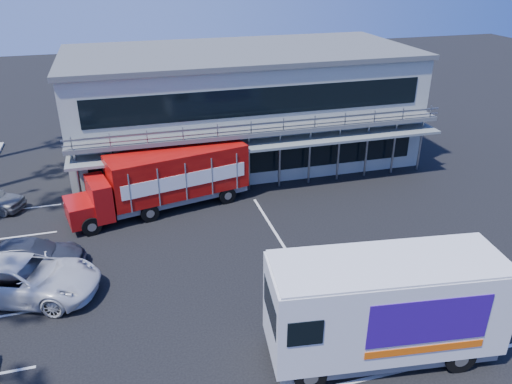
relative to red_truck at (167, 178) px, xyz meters
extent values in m
plane|color=black|center=(2.88, -8.35, -1.81)|extent=(120.00, 120.00, 0.00)
cube|color=#9C9F92|center=(5.88, 6.65, 1.69)|extent=(22.00, 10.00, 7.00)
cube|color=#515454|center=(5.88, 6.65, 5.34)|extent=(22.40, 10.40, 0.30)
cube|color=#515454|center=(5.88, 1.05, 1.79)|extent=(22.00, 1.20, 0.25)
cube|color=gray|center=(5.88, 0.50, 2.29)|extent=(22.00, 0.08, 0.90)
cube|color=slate|center=(5.88, 0.75, 1.09)|extent=(22.00, 1.80, 0.15)
cube|color=black|center=(5.88, 1.63, -0.21)|extent=(20.00, 0.06, 1.60)
cube|color=black|center=(5.88, 1.63, 3.39)|extent=(20.00, 0.06, 1.60)
cube|color=#9E0C0C|center=(-4.58, -1.02, -0.87)|extent=(1.75, 2.36, 1.13)
cube|color=#9E0C0C|center=(-3.57, -0.79, -0.35)|extent=(1.43, 2.50, 1.98)
cube|color=black|center=(-3.57, -0.79, 0.22)|extent=(0.48, 1.97, 0.66)
cube|color=#B0100A|center=(0.66, 0.15, 0.26)|extent=(7.87, 3.93, 2.45)
cube|color=slate|center=(0.66, 0.15, -1.20)|extent=(7.79, 3.59, 0.28)
cube|color=white|center=(0.92, -1.01, 0.17)|extent=(6.78, 1.53, 0.80)
cube|color=white|center=(0.40, 1.31, 0.17)|extent=(6.78, 1.53, 0.80)
cylinder|color=black|center=(-4.08, -1.97, -1.32)|extent=(1.02, 0.49, 0.98)
cylinder|color=black|center=(-4.53, 0.06, -1.32)|extent=(1.02, 0.49, 0.98)
cylinder|color=black|center=(-1.14, -1.31, -1.32)|extent=(1.02, 0.49, 0.98)
cylinder|color=black|center=(-1.59, 0.71, -1.32)|extent=(1.02, 0.49, 0.98)
cylinder|color=black|center=(3.28, -0.34, -1.32)|extent=(1.02, 0.49, 0.98)
cylinder|color=black|center=(2.83, 1.69, -1.32)|extent=(1.02, 0.49, 0.98)
cube|color=silver|center=(5.84, -13.35, 0.39)|extent=(8.18, 3.67, 3.16)
cube|color=slate|center=(5.84, -13.35, -1.36)|extent=(7.83, 3.36, 0.40)
cube|color=black|center=(1.93, -12.87, 0.73)|extent=(0.34, 2.21, 1.07)
cube|color=silver|center=(5.84, -13.35, 2.01)|extent=(8.01, 3.60, 0.09)
cube|color=#300E80|center=(6.56, -14.82, 0.62)|extent=(4.04, 0.53, 1.69)
cube|color=#300E80|center=(6.90, -12.11, 0.62)|extent=(4.04, 0.53, 1.69)
cube|color=#F2590C|center=(6.56, -14.83, -0.51)|extent=(4.04, 0.52, 0.28)
cylinder|color=black|center=(2.89, -14.19, -1.27)|extent=(1.11, 0.41, 1.08)
cylinder|color=black|center=(3.18, -11.82, -1.27)|extent=(1.11, 0.41, 1.08)
cylinder|color=black|center=(8.04, -14.84, -1.27)|extent=(1.11, 0.41, 1.08)
cylinder|color=black|center=(8.34, -12.46, -1.27)|extent=(1.11, 0.41, 1.08)
imported|color=silver|center=(-6.62, -6.37, -0.97)|extent=(6.68, 4.74, 1.69)
imported|color=#313542|center=(-6.62, -4.35, -1.13)|extent=(4.96, 2.62, 1.37)
camera|label=1|loc=(-2.05, -25.22, 11.08)|focal=35.00mm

